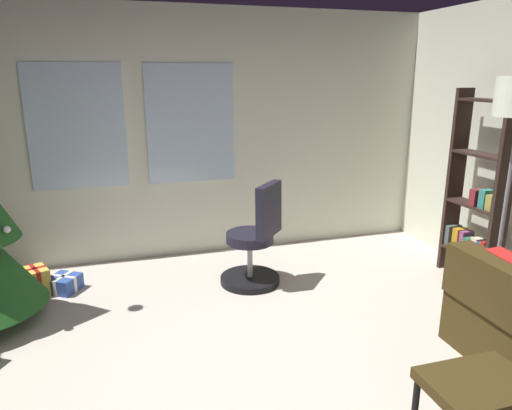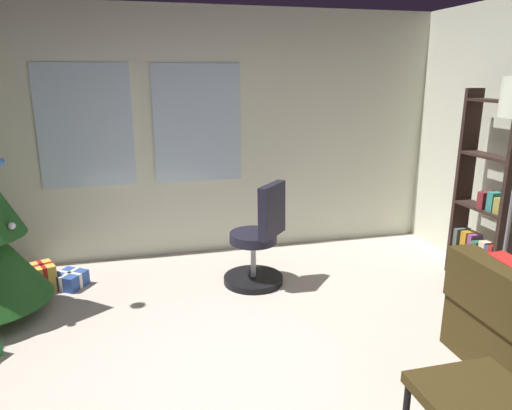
# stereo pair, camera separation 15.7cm
# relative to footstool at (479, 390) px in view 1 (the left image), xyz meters

# --- Properties ---
(wall_back_with_windows) EXTENTS (5.50, 0.12, 2.57)m
(wall_back_with_windows) POSITION_rel_footstool_xyz_m (-1.06, 3.28, 0.92)
(wall_back_with_windows) COLOR beige
(wall_back_with_windows) RESTS_ON ground_plane
(footstool) EXTENTS (0.54, 0.39, 0.43)m
(footstool) POSITION_rel_footstool_xyz_m (0.00, 0.00, 0.00)
(footstool) COLOR #372A12
(footstool) RESTS_ON ground_plane
(gift_box_gold) EXTENTS (0.27, 0.30, 0.25)m
(gift_box_gold) POSITION_rel_footstool_xyz_m (-2.43, 2.62, -0.25)
(gift_box_gold) COLOR gold
(gift_box_gold) RESTS_ON ground_plane
(gift_box_blue) EXTENTS (0.34, 0.34, 0.15)m
(gift_box_blue) POSITION_rel_footstool_xyz_m (-2.21, 2.63, -0.30)
(gift_box_blue) COLOR #2D4C99
(gift_box_blue) RESTS_ON ground_plane
(office_chair) EXTENTS (0.59, 0.58, 0.98)m
(office_chair) POSITION_rel_footstool_xyz_m (-0.50, 2.28, 0.01)
(office_chair) COLOR black
(office_chair) RESTS_ON ground_plane
(bookshelf) EXTENTS (0.18, 0.64, 1.78)m
(bookshelf) POSITION_rel_footstool_xyz_m (1.49, 1.79, 0.42)
(bookshelf) COLOR black
(bookshelf) RESTS_ON ground_plane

